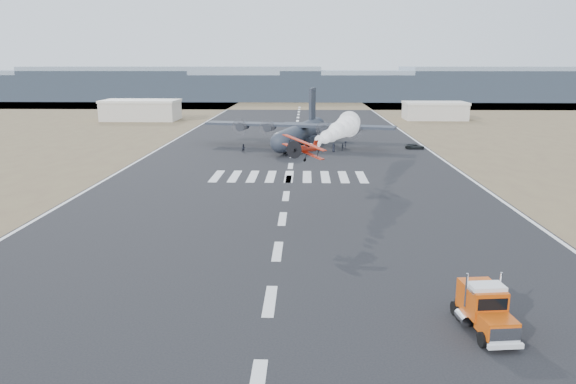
{
  "coord_description": "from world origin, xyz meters",
  "views": [
    {
      "loc": [
        2.71,
        -40.92,
        18.11
      ],
      "look_at": [
        0.76,
        20.99,
        4.0
      ],
      "focal_mm": 35.0,
      "sensor_mm": 36.0,
      "label": 1
    }
  ],
  "objects_px": {
    "crew_e": "(334,148)",
    "crew_f": "(292,145)",
    "crew_g": "(316,145)",
    "semi_truck": "(484,307)",
    "transport_aircraft": "(300,131)",
    "crew_b": "(305,145)",
    "hangar_left": "(141,110)",
    "aerobatic_biplane": "(305,148)",
    "support_vehicle": "(415,146)",
    "crew_h": "(244,148)",
    "crew_a": "(319,147)",
    "crew_c": "(346,145)",
    "crew_d": "(343,147)",
    "hangar_right": "(435,111)"
  },
  "relations": [
    {
      "from": "aerobatic_biplane",
      "to": "crew_h",
      "type": "distance_m",
      "value": 54.77
    },
    {
      "from": "aerobatic_biplane",
      "to": "crew_g",
      "type": "bearing_deg",
      "value": 103.25
    },
    {
      "from": "crew_a",
      "to": "crew_d",
      "type": "distance_m",
      "value": 5.0
    },
    {
      "from": "crew_d",
      "to": "crew_f",
      "type": "height_order",
      "value": "crew_f"
    },
    {
      "from": "crew_g",
      "to": "crew_c",
      "type": "bearing_deg",
      "value": 22.35
    },
    {
      "from": "crew_e",
      "to": "crew_g",
      "type": "relative_size",
      "value": 1.06
    },
    {
      "from": "crew_d",
      "to": "crew_e",
      "type": "relative_size",
      "value": 0.86
    },
    {
      "from": "hangar_left",
      "to": "aerobatic_biplane",
      "type": "relative_size",
      "value": 4.45
    },
    {
      "from": "hangar_right",
      "to": "crew_b",
      "type": "height_order",
      "value": "hangar_right"
    },
    {
      "from": "crew_d",
      "to": "crew_g",
      "type": "relative_size",
      "value": 0.91
    },
    {
      "from": "crew_e",
      "to": "crew_g",
      "type": "height_order",
      "value": "crew_e"
    },
    {
      "from": "hangar_left",
      "to": "crew_e",
      "type": "relative_size",
      "value": 13.17
    },
    {
      "from": "crew_h",
      "to": "transport_aircraft",
      "type": "bearing_deg",
      "value": 16.05
    },
    {
      "from": "semi_truck",
      "to": "crew_d",
      "type": "height_order",
      "value": "semi_truck"
    },
    {
      "from": "support_vehicle",
      "to": "crew_g",
      "type": "xyz_separation_m",
      "value": [
        -21.71,
        -0.91,
        0.29
      ]
    },
    {
      "from": "support_vehicle",
      "to": "crew_a",
      "type": "xyz_separation_m",
      "value": [
        -21.03,
        -3.29,
        0.24
      ]
    },
    {
      "from": "hangar_right",
      "to": "transport_aircraft",
      "type": "distance_m",
      "value": 77.5
    },
    {
      "from": "crew_c",
      "to": "crew_f",
      "type": "bearing_deg",
      "value": 100.52
    },
    {
      "from": "hangar_right",
      "to": "crew_a",
      "type": "bearing_deg",
      "value": -119.52
    },
    {
      "from": "transport_aircraft",
      "to": "support_vehicle",
      "type": "bearing_deg",
      "value": 3.44
    },
    {
      "from": "crew_d",
      "to": "crew_h",
      "type": "relative_size",
      "value": 0.89
    },
    {
      "from": "crew_g",
      "to": "crew_a",
      "type": "bearing_deg",
      "value": -61.17
    },
    {
      "from": "crew_d",
      "to": "hangar_right",
      "type": "bearing_deg",
      "value": 162.34
    },
    {
      "from": "aerobatic_biplane",
      "to": "transport_aircraft",
      "type": "bearing_deg",
      "value": 106.6
    },
    {
      "from": "crew_g",
      "to": "crew_e",
      "type": "bearing_deg",
      "value": -34.89
    },
    {
      "from": "crew_g",
      "to": "crew_f",
      "type": "bearing_deg",
      "value": -167.21
    },
    {
      "from": "semi_truck",
      "to": "crew_g",
      "type": "relative_size",
      "value": 4.37
    },
    {
      "from": "transport_aircraft",
      "to": "aerobatic_biplane",
      "type": "bearing_deg",
      "value": -75.42
    },
    {
      "from": "crew_b",
      "to": "crew_h",
      "type": "xyz_separation_m",
      "value": [
        -12.9,
        -4.77,
        0.0
      ]
    },
    {
      "from": "crew_e",
      "to": "crew_h",
      "type": "bearing_deg",
      "value": 81.85
    },
    {
      "from": "crew_a",
      "to": "crew_c",
      "type": "distance_m",
      "value": 6.84
    },
    {
      "from": "aerobatic_biplane",
      "to": "crew_a",
      "type": "bearing_deg",
      "value": 102.45
    },
    {
      "from": "hangar_right",
      "to": "support_vehicle",
      "type": "distance_m",
      "value": 70.68
    },
    {
      "from": "aerobatic_biplane",
      "to": "hangar_right",
      "type": "bearing_deg",
      "value": 86.71
    },
    {
      "from": "hangar_left",
      "to": "support_vehicle",
      "type": "relative_size",
      "value": 5.8
    },
    {
      "from": "support_vehicle",
      "to": "crew_b",
      "type": "xyz_separation_m",
      "value": [
        -24.09,
        -1.44,
        0.31
      ]
    },
    {
      "from": "semi_truck",
      "to": "transport_aircraft",
      "type": "distance_m",
      "value": 91.96
    },
    {
      "from": "hangar_left",
      "to": "semi_truck",
      "type": "relative_size",
      "value": 3.2
    },
    {
      "from": "crew_f",
      "to": "hangar_right",
      "type": "bearing_deg",
      "value": -160.6
    },
    {
      "from": "semi_truck",
      "to": "crew_h",
      "type": "height_order",
      "value": "semi_truck"
    },
    {
      "from": "crew_d",
      "to": "crew_g",
      "type": "bearing_deg",
      "value": -102.53
    },
    {
      "from": "aerobatic_biplane",
      "to": "crew_e",
      "type": "distance_m",
      "value": 54.8
    },
    {
      "from": "crew_e",
      "to": "crew_f",
      "type": "bearing_deg",
      "value": 53.74
    },
    {
      "from": "crew_e",
      "to": "crew_h",
      "type": "distance_m",
      "value": 18.99
    },
    {
      "from": "transport_aircraft",
      "to": "crew_g",
      "type": "bearing_deg",
      "value": -43.63
    },
    {
      "from": "support_vehicle",
      "to": "crew_a",
      "type": "relative_size",
      "value": 2.57
    },
    {
      "from": "semi_truck",
      "to": "support_vehicle",
      "type": "height_order",
      "value": "semi_truck"
    },
    {
      "from": "crew_b",
      "to": "crew_f",
      "type": "xyz_separation_m",
      "value": [
        -2.92,
        0.54,
        0.04
      ]
    },
    {
      "from": "hangar_left",
      "to": "crew_e",
      "type": "height_order",
      "value": "hangar_left"
    },
    {
      "from": "semi_truck",
      "to": "crew_a",
      "type": "xyz_separation_m",
      "value": [
        -9.54,
        83.13,
        -0.84
      ]
    }
  ]
}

